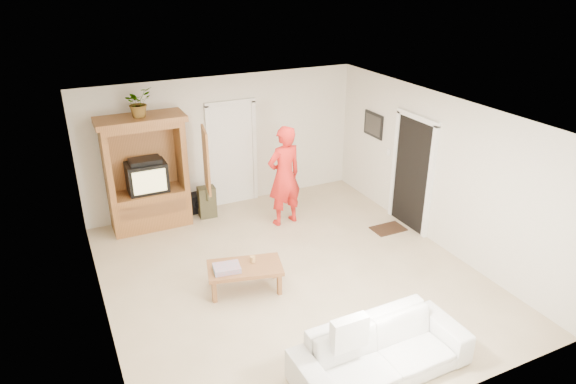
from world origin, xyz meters
name	(u,v)px	position (x,y,z in m)	size (l,w,h in m)	color
floor	(291,275)	(0.00, 0.00, 0.00)	(6.00, 6.00, 0.00)	tan
ceiling	(291,115)	(0.00, 0.00, 2.60)	(6.00, 6.00, 0.00)	white
wall_back	(224,142)	(0.00, 3.00, 1.30)	(5.50, 5.50, 0.00)	silver
wall_front	(423,315)	(0.00, -3.00, 1.30)	(5.50, 5.50, 0.00)	silver
wall_left	(95,240)	(-2.75, 0.00, 1.30)	(6.00, 6.00, 0.00)	silver
wall_right	(437,171)	(2.75, 0.00, 1.30)	(6.00, 6.00, 0.00)	silver
armoire	(149,180)	(-1.58, 2.66, 0.91)	(1.82, 1.14, 2.10)	#93582D
door_back	(232,155)	(0.15, 2.97, 1.02)	(0.85, 0.05, 2.04)	white
doorway_right	(412,174)	(2.73, 0.60, 1.02)	(0.05, 0.90, 2.04)	black
framed_picture	(374,125)	(2.73, 1.90, 1.60)	(0.03, 0.60, 0.48)	black
doormat	(388,229)	(2.30, 0.60, 0.01)	(0.60, 0.40, 0.02)	#382316
plant	(138,102)	(-1.60, 2.63, 2.35)	(0.45, 0.39, 0.50)	#4C7238
man	(284,176)	(0.69, 1.69, 0.95)	(0.69, 0.45, 1.90)	red
sofa	(381,351)	(0.05, -2.35, 0.31)	(2.14, 0.84, 0.63)	silver
coffee_table	(245,269)	(-0.78, -0.05, 0.35)	(1.20, 0.84, 0.41)	brown
towel	(227,268)	(-1.06, -0.05, 0.45)	(0.38, 0.28, 0.08)	#EF4F61
candle	(253,259)	(-0.63, 0.00, 0.46)	(0.08, 0.08, 0.10)	tan
backpack_black	(198,203)	(-0.66, 2.80, 0.21)	(0.33, 0.20, 0.41)	black
backpack_olive	(207,202)	(-0.55, 2.56, 0.31)	(0.32, 0.24, 0.61)	#47442B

